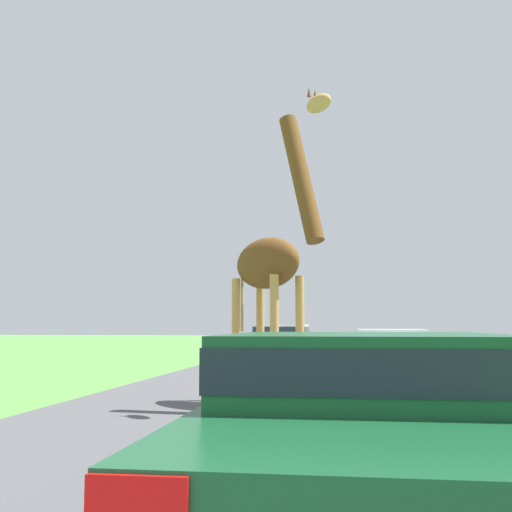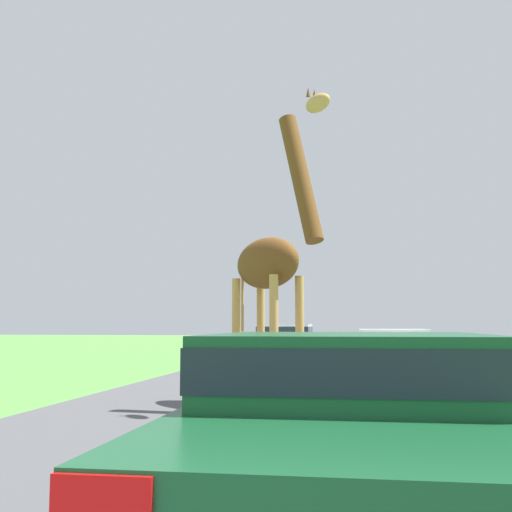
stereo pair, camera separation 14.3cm
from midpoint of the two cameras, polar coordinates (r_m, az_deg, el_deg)
road at (r=29.37m, az=5.83°, el=-8.78°), size 7.95×120.00×0.00m
giraffe_near_road at (r=11.38m, az=1.15°, el=-0.29°), size 2.10×2.21×5.34m
car_lead_maroon at (r=4.40m, az=8.71°, el=-14.75°), size 1.93×4.55×1.34m
car_queue_right at (r=15.38m, az=11.67°, el=-8.63°), size 1.72×3.93×1.28m
car_queue_left at (r=20.84m, az=2.12°, el=-7.86°), size 1.78×4.52×1.40m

